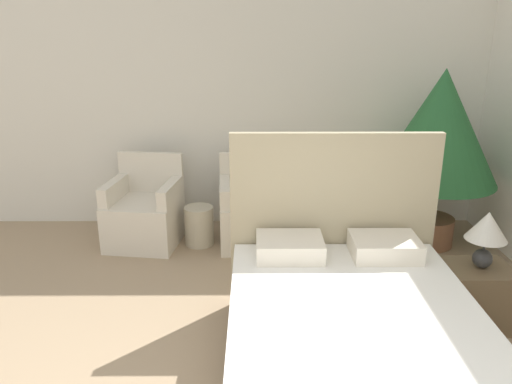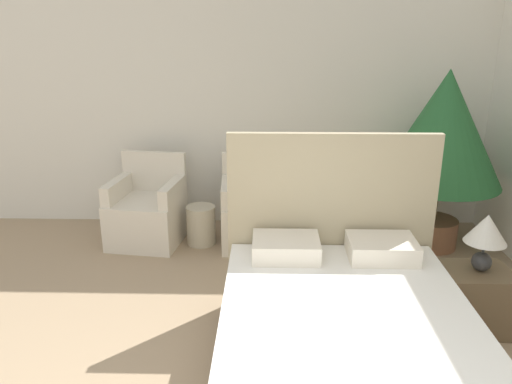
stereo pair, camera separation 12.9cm
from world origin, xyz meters
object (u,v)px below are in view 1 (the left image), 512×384
(armchair_near_window_left, at_px, (145,216))
(potted_palm, at_px, (439,131))
(side_table, at_px, (199,226))
(nightstand, at_px, (474,296))
(bed, at_px, (354,347))
(armchair_near_window_right, at_px, (254,216))
(table_lamp, at_px, (487,230))

(armchair_near_window_left, height_order, potted_palm, potted_palm)
(armchair_near_window_left, bearing_deg, side_table, 4.13)
(nightstand, bearing_deg, armchair_near_window_left, 151.39)
(bed, relative_size, nightstand, 4.45)
(side_table, bearing_deg, potted_palm, -0.11)
(bed, distance_m, side_table, 2.50)
(armchair_near_window_right, bearing_deg, nightstand, -45.93)
(armchair_near_window_right, bearing_deg, side_table, -179.81)
(potted_palm, bearing_deg, table_lamp, -95.28)
(bed, bearing_deg, table_lamp, 34.84)
(armchair_near_window_right, relative_size, potted_palm, 0.50)
(armchair_near_window_left, height_order, nightstand, armchair_near_window_left)
(armchair_near_window_right, bearing_deg, armchair_near_window_left, 176.67)
(potted_palm, height_order, nightstand, potted_palm)
(armchair_near_window_right, height_order, nightstand, armchair_near_window_right)
(bed, relative_size, armchair_near_window_left, 2.44)
(bed, xyz_separation_m, table_lamp, (1.06, 0.74, 0.45))
(nightstand, xyz_separation_m, side_table, (-2.20, 1.47, -0.03))
(bed, height_order, armchair_near_window_right, bed)
(nightstand, height_order, table_lamp, table_lamp)
(bed, distance_m, armchair_near_window_left, 2.83)
(potted_palm, height_order, table_lamp, potted_palm)
(potted_palm, distance_m, side_table, 2.55)
(bed, xyz_separation_m, nightstand, (1.04, 0.74, -0.08))
(table_lamp, bearing_deg, armchair_near_window_left, 151.59)
(armchair_near_window_right, height_order, table_lamp, table_lamp)
(armchair_near_window_left, relative_size, armchair_near_window_right, 1.00)
(table_lamp, relative_size, side_table, 1.07)
(armchair_near_window_right, distance_m, potted_palm, 2.00)
(armchair_near_window_left, distance_m, side_table, 0.57)
(armchair_near_window_left, height_order, armchair_near_window_right, same)
(armchair_near_window_left, bearing_deg, armchair_near_window_right, 7.67)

